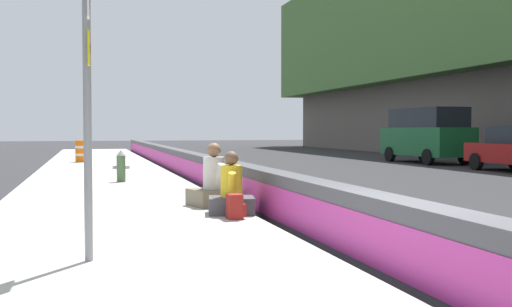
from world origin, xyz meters
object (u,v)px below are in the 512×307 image
Objects in this scene: fire_hydrant at (121,165)px; parked_car_fourth at (426,134)px; route_sign_post at (88,69)px; construction_barrel at (81,151)px; seated_person_foreground at (231,194)px; backpack at (235,207)px; seated_person_middle at (214,186)px.

parked_car_fourth reaches higher than fire_hydrant.
construction_barrel is at bearing 0.76° from route_sign_post.
route_sign_post is 3.79× the size of construction_barrel.
seated_person_foreground is (3.22, -2.35, -1.76)m from route_sign_post.
construction_barrel is at bearing 7.94° from backpack.
construction_barrel reaches higher than backpack.
route_sign_post is at bearing -179.24° from construction_barrel.
seated_person_foreground is 0.21× the size of parked_car_fourth.
backpack is 0.08× the size of parked_car_fourth.
seated_person_middle is at bearing -166.29° from fire_hydrant.
seated_person_middle reaches higher than fire_hydrant.
seated_person_middle is 1.25× the size of construction_barrel.
route_sign_post is at bearing 152.53° from seated_person_middle.
fire_hydrant is at bearing 11.97° from seated_person_foreground.
fire_hydrant is 0.74× the size of seated_person_middle.
backpack is 20.49m from parked_car_fourth.
fire_hydrant is at bearing -4.87° from route_sign_post.
construction_barrel is 15.72m from parked_car_fourth.
seated_person_foreground is at bearing -168.03° from fire_hydrant.
seated_person_foreground is at bearing -171.56° from construction_barrel.
construction_barrel is (20.88, 0.28, -1.61)m from route_sign_post.
seated_person_middle is 16.69m from construction_barrel.
construction_barrel is (17.66, 2.62, 0.15)m from seated_person_foreground.
construction_barrel is (16.49, 2.56, 0.11)m from seated_person_middle.
route_sign_post is 4.09× the size of fire_hydrant.
parked_car_fourth is at bearing -98.88° from construction_barrel.
parked_car_fourth is at bearing -39.33° from backpack.
fire_hydrant is 0.82× the size of seated_person_foreground.
fire_hydrant is at bearing 13.71° from seated_person_middle.
backpack is at bearing 140.67° from parked_car_fourth.
seated_person_middle reaches higher than backpack.
route_sign_post is 3.04× the size of seated_person_middle.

